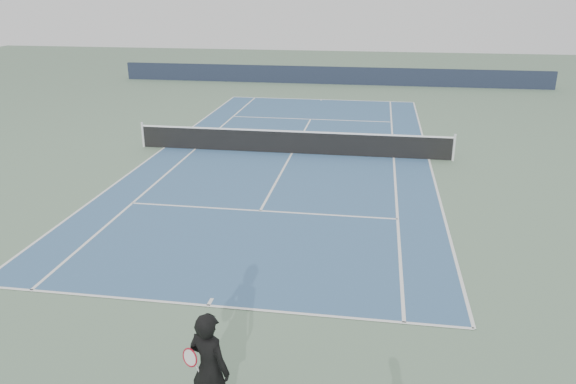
# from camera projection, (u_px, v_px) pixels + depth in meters

# --- Properties ---
(ground) EXTENTS (80.00, 80.00, 0.00)m
(ground) POSITION_uv_depth(u_px,v_px,m) (292.00, 153.00, 23.00)
(ground) COLOR slate
(court_surface) EXTENTS (10.97, 23.77, 0.01)m
(court_surface) POSITION_uv_depth(u_px,v_px,m) (292.00, 153.00, 23.00)
(court_surface) COLOR #385C85
(court_surface) RESTS_ON ground
(tennis_net) EXTENTS (12.90, 0.10, 1.07)m
(tennis_net) POSITION_uv_depth(u_px,v_px,m) (292.00, 142.00, 22.83)
(tennis_net) COLOR silver
(tennis_net) RESTS_ON ground
(windscreen_far) EXTENTS (30.00, 0.25, 1.20)m
(windscreen_far) POSITION_uv_depth(u_px,v_px,m) (330.00, 75.00, 39.39)
(windscreen_far) COLOR black
(windscreen_far) RESTS_ON ground
(tennis_player) EXTENTS (0.89, 0.76, 1.94)m
(tennis_player) POSITION_uv_depth(u_px,v_px,m) (209.00, 369.00, 8.49)
(tennis_player) COLOR black
(tennis_player) RESTS_ON ground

